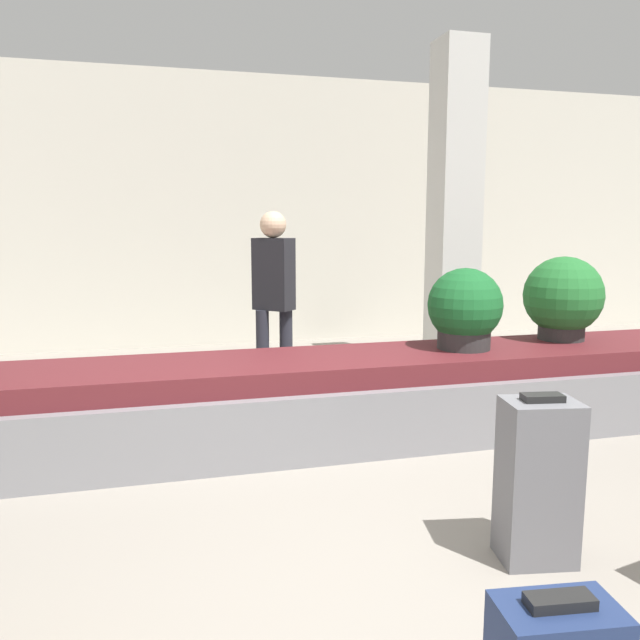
{
  "coord_description": "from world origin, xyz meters",
  "views": [
    {
      "loc": [
        -1.04,
        -2.18,
        1.46
      ],
      "look_at": [
        0.0,
        1.77,
        0.83
      ],
      "focal_mm": 35.0,
      "sensor_mm": 36.0,
      "label": 1
    }
  ],
  "objects_px": {
    "suitcase_0": "(538,481)",
    "traveler_0": "(274,289)",
    "potted_plant_2": "(563,298)",
    "pillar": "(454,209)",
    "potted_plant_1": "(465,310)"
  },
  "relations": [
    {
      "from": "traveler_0",
      "to": "pillar",
      "type": "bearing_deg",
      "value": 61.07
    },
    {
      "from": "traveler_0",
      "to": "potted_plant_2",
      "type": "bearing_deg",
      "value": 17.76
    },
    {
      "from": "pillar",
      "to": "potted_plant_1",
      "type": "distance_m",
      "value": 2.03
    },
    {
      "from": "potted_plant_2",
      "to": "traveler_0",
      "type": "bearing_deg",
      "value": 154.37
    },
    {
      "from": "suitcase_0",
      "to": "traveler_0",
      "type": "height_order",
      "value": "traveler_0"
    },
    {
      "from": "potted_plant_1",
      "to": "traveler_0",
      "type": "relative_size",
      "value": 0.37
    },
    {
      "from": "suitcase_0",
      "to": "potted_plant_1",
      "type": "xyz_separation_m",
      "value": [
        0.55,
        1.74,
        0.5
      ]
    },
    {
      "from": "pillar",
      "to": "potted_plant_2",
      "type": "height_order",
      "value": "pillar"
    },
    {
      "from": "potted_plant_1",
      "to": "potted_plant_2",
      "type": "bearing_deg",
      "value": 8.35
    },
    {
      "from": "pillar",
      "to": "traveler_0",
      "type": "xyz_separation_m",
      "value": [
        -1.93,
        -0.61,
        -0.68
      ]
    },
    {
      "from": "potted_plant_1",
      "to": "potted_plant_2",
      "type": "height_order",
      "value": "potted_plant_2"
    },
    {
      "from": "traveler_0",
      "to": "potted_plant_1",
      "type": "bearing_deg",
      "value": -0.44
    },
    {
      "from": "pillar",
      "to": "potted_plant_1",
      "type": "xyz_separation_m",
      "value": [
        -0.76,
        -1.73,
        -0.74
      ]
    },
    {
      "from": "suitcase_0",
      "to": "potted_plant_2",
      "type": "bearing_deg",
      "value": 62.25
    },
    {
      "from": "pillar",
      "to": "potted_plant_2",
      "type": "relative_size",
      "value": 5.01
    }
  ]
}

